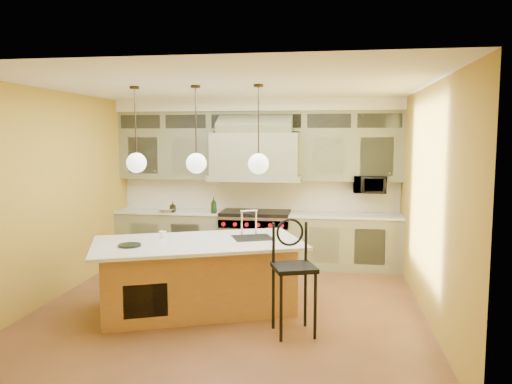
% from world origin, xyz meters
% --- Properties ---
extents(floor, '(5.00, 5.00, 0.00)m').
position_xyz_m(floor, '(0.00, 0.00, 0.00)').
color(floor, brown).
rests_on(floor, ground).
extents(ceiling, '(5.00, 5.00, 0.00)m').
position_xyz_m(ceiling, '(0.00, 0.00, 2.90)').
color(ceiling, white).
rests_on(ceiling, wall_back).
extents(wall_back, '(5.00, 0.00, 5.00)m').
position_xyz_m(wall_back, '(0.00, 2.50, 1.45)').
color(wall_back, '#B49231').
rests_on(wall_back, ground).
extents(wall_front, '(5.00, 0.00, 5.00)m').
position_xyz_m(wall_front, '(0.00, -2.50, 1.45)').
color(wall_front, '#B49231').
rests_on(wall_front, ground).
extents(wall_left, '(0.00, 5.00, 5.00)m').
position_xyz_m(wall_left, '(-2.50, 0.00, 1.45)').
color(wall_left, '#B49231').
rests_on(wall_left, ground).
extents(wall_right, '(0.00, 5.00, 5.00)m').
position_xyz_m(wall_right, '(2.50, 0.00, 1.45)').
color(wall_right, '#B49231').
rests_on(wall_right, ground).
extents(back_cabinetry, '(5.00, 0.77, 2.90)m').
position_xyz_m(back_cabinetry, '(0.00, 2.23, 1.43)').
color(back_cabinetry, gray).
rests_on(back_cabinetry, floor).
extents(range, '(1.20, 0.74, 0.96)m').
position_xyz_m(range, '(0.00, 2.14, 0.49)').
color(range, silver).
rests_on(range, floor).
extents(kitchen_island, '(2.95, 2.27, 1.35)m').
position_xyz_m(kitchen_island, '(-0.39, -0.25, 0.47)').
color(kitchen_island, olive).
rests_on(kitchen_island, floor).
extents(counter_stool, '(0.58, 0.58, 1.31)m').
position_xyz_m(counter_stool, '(0.89, -0.84, 0.76)').
color(counter_stool, black).
rests_on(counter_stool, floor).
extents(microwave, '(0.54, 0.37, 0.30)m').
position_xyz_m(microwave, '(1.95, 2.25, 1.45)').
color(microwave, black).
rests_on(microwave, back_cabinetry).
extents(oil_bottle_a, '(0.12, 0.12, 0.28)m').
position_xyz_m(oil_bottle_a, '(-0.70, 1.92, 1.08)').
color(oil_bottle_a, black).
rests_on(oil_bottle_a, back_cabinetry).
extents(oil_bottle_b, '(0.09, 0.09, 0.19)m').
position_xyz_m(oil_bottle_b, '(-1.44, 1.92, 1.04)').
color(oil_bottle_b, black).
rests_on(oil_bottle_b, back_cabinetry).
extents(fruit_bowl, '(0.29, 0.29, 0.07)m').
position_xyz_m(fruit_bowl, '(-1.55, 1.92, 0.97)').
color(fruit_bowl, beige).
rests_on(fruit_bowl, back_cabinetry).
extents(cup, '(0.11, 0.11, 0.09)m').
position_xyz_m(cup, '(-0.90, -0.16, 0.97)').
color(cup, white).
rests_on(cup, kitchen_island).
extents(pendant_left, '(0.26, 0.26, 1.11)m').
position_xyz_m(pendant_left, '(-1.20, -0.25, 1.95)').
color(pendant_left, '#2D2319').
rests_on(pendant_left, ceiling).
extents(pendant_center, '(0.26, 0.26, 1.11)m').
position_xyz_m(pendant_center, '(-0.40, -0.25, 1.95)').
color(pendant_center, '#2D2319').
rests_on(pendant_center, ceiling).
extents(pendant_right, '(0.26, 0.26, 1.11)m').
position_xyz_m(pendant_right, '(0.40, -0.25, 1.95)').
color(pendant_right, '#2D2319').
rests_on(pendant_right, ceiling).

